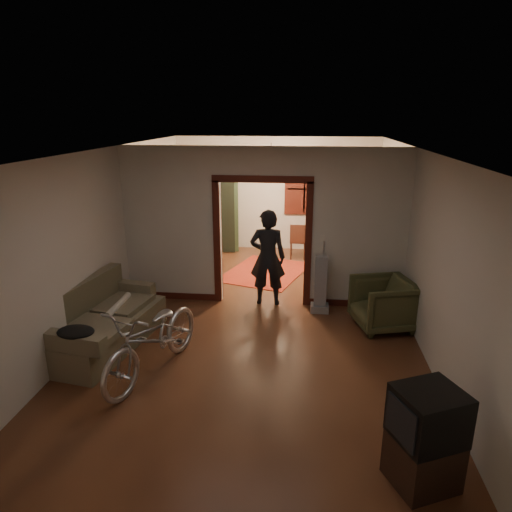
# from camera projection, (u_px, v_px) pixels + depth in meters

# --- Properties ---
(floor) EXTENTS (5.00, 8.50, 0.01)m
(floor) POSITION_uv_depth(u_px,v_px,m) (258.00, 318.00, 7.74)
(floor) COLOR #3F2114
(floor) RESTS_ON ground
(ceiling) EXTENTS (5.00, 8.50, 0.01)m
(ceiling) POSITION_uv_depth(u_px,v_px,m) (258.00, 149.00, 6.90)
(ceiling) COLOR white
(ceiling) RESTS_ON floor
(wall_back) EXTENTS (5.00, 0.02, 2.80)m
(wall_back) POSITION_uv_depth(u_px,v_px,m) (276.00, 194.00, 11.35)
(wall_back) COLOR beige
(wall_back) RESTS_ON floor
(wall_left) EXTENTS (0.02, 8.50, 2.80)m
(wall_left) POSITION_uv_depth(u_px,v_px,m) (109.00, 234.00, 7.58)
(wall_left) COLOR beige
(wall_left) RESTS_ON floor
(wall_right) EXTENTS (0.02, 8.50, 2.80)m
(wall_right) POSITION_uv_depth(u_px,v_px,m) (418.00, 243.00, 7.06)
(wall_right) COLOR beige
(wall_right) RESTS_ON floor
(partition_wall) EXTENTS (5.00, 0.14, 2.80)m
(partition_wall) POSITION_uv_depth(u_px,v_px,m) (263.00, 228.00, 8.03)
(partition_wall) COLOR beige
(partition_wall) RESTS_ON floor
(door_casing) EXTENTS (1.74, 0.20, 2.32)m
(door_casing) POSITION_uv_depth(u_px,v_px,m) (262.00, 244.00, 8.12)
(door_casing) COLOR #3F150E
(door_casing) RESTS_ON floor
(far_window) EXTENTS (0.98, 0.06, 1.28)m
(far_window) POSITION_uv_depth(u_px,v_px,m) (305.00, 189.00, 11.20)
(far_window) COLOR black
(far_window) RESTS_ON wall_back
(chandelier) EXTENTS (0.24, 0.24, 0.24)m
(chandelier) POSITION_uv_depth(u_px,v_px,m) (271.00, 163.00, 9.41)
(chandelier) COLOR #FFE0A5
(chandelier) RESTS_ON ceiling
(light_switch) EXTENTS (0.08, 0.01, 0.12)m
(light_switch) POSITION_uv_depth(u_px,v_px,m) (322.00, 239.00, 7.89)
(light_switch) COLOR silver
(light_switch) RESTS_ON partition_wall
(sofa) EXTENTS (1.27, 2.20, 0.96)m
(sofa) POSITION_uv_depth(u_px,v_px,m) (104.00, 316.00, 6.69)
(sofa) COLOR brown
(sofa) RESTS_ON floor
(rolled_paper) EXTENTS (0.10, 0.80, 0.10)m
(rolled_paper) POSITION_uv_depth(u_px,v_px,m) (118.00, 305.00, 6.95)
(rolled_paper) COLOR beige
(rolled_paper) RESTS_ON sofa
(jacket) EXTENTS (0.48, 0.36, 0.14)m
(jacket) POSITION_uv_depth(u_px,v_px,m) (76.00, 332.00, 5.77)
(jacket) COLOR black
(jacket) RESTS_ON sofa
(bicycle) EXTENTS (1.24, 2.09, 1.04)m
(bicycle) POSITION_uv_depth(u_px,v_px,m) (154.00, 338.00, 5.94)
(bicycle) COLOR silver
(bicycle) RESTS_ON floor
(armchair) EXTENTS (1.09, 1.08, 0.82)m
(armchair) POSITION_uv_depth(u_px,v_px,m) (383.00, 304.00, 7.30)
(armchair) COLOR #424527
(armchair) RESTS_ON floor
(tv_stand) EXTENTS (0.72, 0.69, 0.50)m
(tv_stand) POSITION_uv_depth(u_px,v_px,m) (423.00, 460.00, 4.23)
(tv_stand) COLOR black
(tv_stand) RESTS_ON floor
(crt_tv) EXTENTS (0.73, 0.70, 0.49)m
(crt_tv) POSITION_uv_depth(u_px,v_px,m) (429.00, 415.00, 4.08)
(crt_tv) COLOR black
(crt_tv) RESTS_ON tv_stand
(vacuum) EXTENTS (0.32, 0.25, 1.02)m
(vacuum) POSITION_uv_depth(u_px,v_px,m) (321.00, 284.00, 7.86)
(vacuum) COLOR gray
(vacuum) RESTS_ON floor
(person) EXTENTS (0.64, 0.42, 1.74)m
(person) POSITION_uv_depth(u_px,v_px,m) (268.00, 257.00, 8.11)
(person) COLOR black
(person) RESTS_ON floor
(oriental_rug) EXTENTS (2.04, 2.34, 0.02)m
(oriental_rug) POSITION_uv_depth(u_px,v_px,m) (265.00, 272.00, 9.98)
(oriental_rug) COLOR maroon
(oriental_rug) RESTS_ON floor
(locker) EXTENTS (1.00, 0.72, 1.79)m
(locker) POSITION_uv_depth(u_px,v_px,m) (219.00, 215.00, 11.38)
(locker) COLOR #263922
(locker) RESTS_ON floor
(globe) EXTENTS (0.25, 0.25, 0.25)m
(globe) POSITION_uv_depth(u_px,v_px,m) (218.00, 173.00, 11.07)
(globe) COLOR #1E5972
(globe) RESTS_ON locker
(desk) EXTENTS (1.07, 0.81, 0.70)m
(desk) POSITION_uv_depth(u_px,v_px,m) (324.00, 243.00, 10.96)
(desk) COLOR #341911
(desk) RESTS_ON floor
(desk_chair) EXTENTS (0.44, 0.44, 0.85)m
(desk_chair) POSITION_uv_depth(u_px,v_px,m) (298.00, 241.00, 10.86)
(desk_chair) COLOR #341911
(desk_chair) RESTS_ON floor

